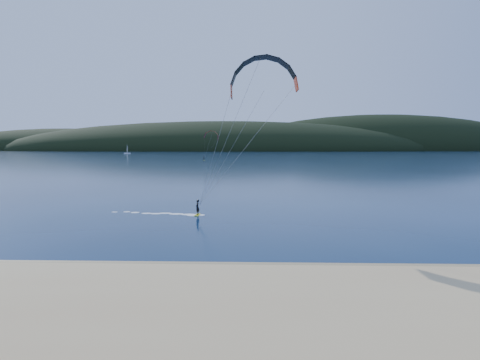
% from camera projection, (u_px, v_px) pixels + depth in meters
% --- Properties ---
extents(ground, '(1800.00, 1800.00, 0.00)m').
position_uv_depth(ground, '(152.00, 297.00, 19.40)').
color(ground, '#061933').
rests_on(ground, ground).
extents(wet_sand, '(220.00, 2.50, 0.10)m').
position_uv_depth(wet_sand, '(171.00, 268.00, 23.88)').
color(wet_sand, olive).
rests_on(wet_sand, ground).
extents(headland, '(1200.00, 310.00, 140.00)m').
position_uv_depth(headland, '(249.00, 151.00, 761.68)').
color(headland, black).
rests_on(headland, ground).
extents(kitesurfer_near, '(21.02, 7.78, 14.81)m').
position_uv_depth(kitesurfer_near, '(258.00, 98.00, 36.92)').
color(kitesurfer_near, yellow).
rests_on(kitesurfer_near, ground).
extents(kitesurfer_far, '(9.40, 8.59, 14.79)m').
position_uv_depth(kitesurfer_far, '(211.00, 138.00, 209.72)').
color(kitesurfer_far, yellow).
rests_on(kitesurfer_far, ground).
extents(sailboat, '(7.17, 4.58, 9.99)m').
position_uv_depth(sailboat, '(127.00, 153.00, 428.69)').
color(sailboat, white).
rests_on(sailboat, ground).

